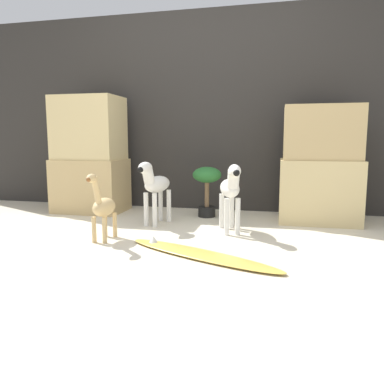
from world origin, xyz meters
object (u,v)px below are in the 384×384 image
object	(u,v)px
zebra_left	(155,185)
potted_palm_front	(207,182)
giraffe_figurine	(103,207)
surfboard	(199,254)
zebra_right	(231,189)

from	to	relation	value
zebra_left	potted_palm_front	distance (m)	0.62
giraffe_figurine	surfboard	distance (m)	0.89
zebra_left	surfboard	distance (m)	1.10
zebra_right	potted_palm_front	bearing A→B (deg)	117.68
zebra_right	zebra_left	distance (m)	0.74
zebra_right	zebra_left	world-z (taller)	same
zebra_right	potted_palm_front	world-z (taller)	zebra_right
zebra_left	surfboard	bearing A→B (deg)	-54.83
potted_palm_front	giraffe_figurine	bearing A→B (deg)	-119.77
potted_palm_front	zebra_right	bearing A→B (deg)	-62.32
zebra_right	zebra_left	size ratio (longest dim) A/B	1.00
zebra_right	zebra_left	bearing A→B (deg)	168.86
giraffe_figurine	surfboard	size ratio (longest dim) A/B	0.45
zebra_right	surfboard	size ratio (longest dim) A/B	0.49
potted_palm_front	zebra_left	bearing A→B (deg)	-130.71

